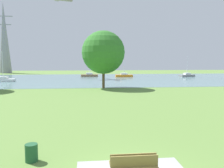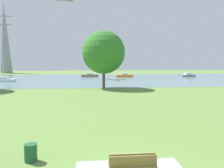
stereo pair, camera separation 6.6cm
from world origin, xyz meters
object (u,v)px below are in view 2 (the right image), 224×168
bench_facing_water (131,165)px  tree_west_far (104,52)px  sailboat_white (4,80)px  sailboat_gray (187,75)px  litter_bin (31,153)px  sailboat_orange (124,75)px  electricity_pylon (5,38)px  sailboat_brown (90,75)px

bench_facing_water → tree_west_far: 30.40m
sailboat_white → tree_west_far: (20.89, -13.75, 5.44)m
sailboat_white → sailboat_gray: 47.67m
litter_bin → sailboat_white: sailboat_white is taller
sailboat_orange → sailboat_gray: (17.95, -1.07, -0.00)m
sailboat_white → tree_west_far: bearing=-33.4°
sailboat_orange → bench_facing_water: bearing=-98.5°
sailboat_white → electricity_pylon: size_ratio=0.26×
litter_bin → sailboat_brown: 56.53m
bench_facing_water → sailboat_brown: 58.28m
bench_facing_water → sailboat_white: bearing=114.7°
bench_facing_water → sailboat_orange: sailboat_orange is taller
bench_facing_water → tree_west_far: (0.81, 29.90, 5.43)m
sailboat_orange → sailboat_gray: size_ratio=1.00×
sailboat_brown → tree_west_far: tree_west_far is taller
sailboat_orange → sailboat_gray: bearing=-3.4°
litter_bin → tree_west_far: tree_west_far is taller
litter_bin → sailboat_gray: size_ratio=0.14×
bench_facing_water → sailboat_white: 48.05m
bench_facing_water → litter_bin: size_ratio=2.25×
sailboat_brown → tree_west_far: (2.23, -28.36, 5.43)m
sailboat_gray → sailboat_brown: bearing=172.9°
electricity_pylon → sailboat_white: bearing=-72.1°
bench_facing_water → sailboat_brown: size_ratio=0.23×
sailboat_white → sailboat_orange: (28.40, 12.23, -0.01)m
sailboat_orange → sailboat_brown: (-9.74, 2.38, 0.02)m
sailboat_white → electricity_pylon: (-12.20, 37.69, 12.50)m
bench_facing_water → electricity_pylon: size_ratio=0.07×
bench_facing_water → sailboat_orange: bearing=81.5°
sailboat_white → sailboat_brown: 23.70m
sailboat_brown → tree_west_far: bearing=-85.5°
litter_bin → tree_west_far: (5.08, 28.10, 5.50)m
sailboat_orange → sailboat_gray: sailboat_orange is taller
litter_bin → sailboat_gray: sailboat_gray is taller
sailboat_brown → tree_west_far: 28.96m
sailboat_white → sailboat_brown: sailboat_brown is taller
bench_facing_water → litter_bin: bench_facing_water is taller
bench_facing_water → sailboat_brown: bearing=91.4°
bench_facing_water → tree_west_far: tree_west_far is taller
sailboat_gray → sailboat_orange: bearing=176.6°
sailboat_gray → tree_west_far: (-25.45, -24.92, 5.45)m
bench_facing_water → electricity_pylon: bearing=111.6°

